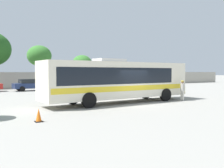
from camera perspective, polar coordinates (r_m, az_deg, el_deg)
ground_plane at (r=27.64m, az=-7.61°, el=-2.24°), size 300.00×300.00×0.00m
perimeter_wall at (r=39.06m, az=-15.04°, el=0.86°), size 80.00×0.30×2.35m
coach_bus_cream_yellow at (r=19.52m, az=1.30°, el=1.01°), size 12.33×3.07×3.36m
attendant_by_bus_door at (r=21.81m, az=15.48°, el=-1.14°), size 0.37×0.37×1.67m
parked_car_second_dark_blue at (r=33.82m, az=-17.64°, el=-0.11°), size 4.55×2.09×1.48m
parked_car_third_black at (r=36.88m, az=-6.07°, el=0.21°), size 4.30×1.99×1.45m
roadside_tree_midright at (r=45.97m, az=-15.97°, el=6.10°), size 4.17×4.17×6.96m
roadside_tree_right at (r=44.54m, az=-6.71°, el=4.54°), size 3.46×3.46×5.29m
traffic_cone_on_apron at (r=12.71m, az=-16.10°, el=-6.79°), size 0.36×0.36×0.64m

